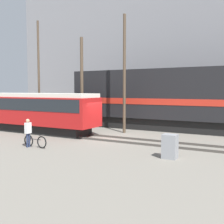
{
  "coord_description": "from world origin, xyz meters",
  "views": [
    {
      "loc": [
        10.33,
        -17.01,
        3.38
      ],
      "look_at": [
        0.61,
        0.43,
        1.8
      ],
      "focal_mm": 45.0,
      "sensor_mm": 36.0,
      "label": 1
    }
  ],
  "objects_px": {
    "utility_pole_center": "(82,84)",
    "utility_pole_right": "(124,74)",
    "person": "(28,130)",
    "signal_box": "(170,146)",
    "utility_pole_left": "(39,74)",
    "freight_locomotive": "(199,99)",
    "bicycle": "(35,141)",
    "streetcar": "(29,110)"
  },
  "relations": [
    {
      "from": "utility_pole_center",
      "to": "utility_pole_right",
      "type": "xyz_separation_m",
      "value": [
        4.03,
        0.0,
        0.69
      ]
    },
    {
      "from": "utility_pole_right",
      "to": "person",
      "type": "bearing_deg",
      "value": -107.61
    },
    {
      "from": "person",
      "to": "signal_box",
      "type": "bearing_deg",
      "value": 9.82
    },
    {
      "from": "utility_pole_left",
      "to": "signal_box",
      "type": "bearing_deg",
      "value": -23.42
    },
    {
      "from": "freight_locomotive",
      "to": "utility_pole_center",
      "type": "xyz_separation_m",
      "value": [
        -9.03,
        -3.18,
        1.24
      ]
    },
    {
      "from": "utility_pole_center",
      "to": "person",
      "type": "bearing_deg",
      "value": -78.48
    },
    {
      "from": "utility_pole_left",
      "to": "utility_pole_right",
      "type": "distance_m",
      "value": 8.91
    },
    {
      "from": "bicycle",
      "to": "signal_box",
      "type": "bearing_deg",
      "value": 9.32
    },
    {
      "from": "utility_pole_center",
      "to": "utility_pole_left",
      "type": "bearing_deg",
      "value": 180.0
    },
    {
      "from": "freight_locomotive",
      "to": "utility_pole_center",
      "type": "relative_size",
      "value": 2.81
    },
    {
      "from": "streetcar",
      "to": "utility_pole_left",
      "type": "height_order",
      "value": "utility_pole_left"
    },
    {
      "from": "person",
      "to": "utility_pole_right",
      "type": "distance_m",
      "value": 8.86
    },
    {
      "from": "bicycle",
      "to": "utility_pole_right",
      "type": "xyz_separation_m",
      "value": [
        2.04,
        7.59,
        4.22
      ]
    },
    {
      "from": "freight_locomotive",
      "to": "signal_box",
      "type": "height_order",
      "value": "freight_locomotive"
    },
    {
      "from": "utility_pole_left",
      "to": "utility_pole_center",
      "type": "distance_m",
      "value": 4.97
    },
    {
      "from": "freight_locomotive",
      "to": "person",
      "type": "relative_size",
      "value": 13.01
    },
    {
      "from": "freight_locomotive",
      "to": "signal_box",
      "type": "bearing_deg",
      "value": -85.84
    },
    {
      "from": "streetcar",
      "to": "bicycle",
      "type": "bearing_deg",
      "value": -41.45
    },
    {
      "from": "signal_box",
      "to": "bicycle",
      "type": "bearing_deg",
      "value": -170.68
    },
    {
      "from": "freight_locomotive",
      "to": "streetcar",
      "type": "bearing_deg",
      "value": -152.2
    },
    {
      "from": "streetcar",
      "to": "person",
      "type": "bearing_deg",
      "value": -44.78
    },
    {
      "from": "streetcar",
      "to": "utility_pole_right",
      "type": "height_order",
      "value": "utility_pole_right"
    },
    {
      "from": "person",
      "to": "utility_pole_center",
      "type": "bearing_deg",
      "value": 101.52
    },
    {
      "from": "bicycle",
      "to": "utility_pole_left",
      "type": "relative_size",
      "value": 0.18
    },
    {
      "from": "person",
      "to": "utility_pole_center",
      "type": "distance_m",
      "value": 8.4
    },
    {
      "from": "streetcar",
      "to": "utility_pole_left",
      "type": "xyz_separation_m",
      "value": [
        -1.86,
        3.18,
        3.07
      ]
    },
    {
      "from": "freight_locomotive",
      "to": "person",
      "type": "height_order",
      "value": "freight_locomotive"
    },
    {
      "from": "freight_locomotive",
      "to": "bicycle",
      "type": "height_order",
      "value": "freight_locomotive"
    },
    {
      "from": "streetcar",
      "to": "utility_pole_right",
      "type": "relative_size",
      "value": 1.35
    },
    {
      "from": "bicycle",
      "to": "utility_pole_center",
      "type": "distance_m",
      "value": 8.61
    },
    {
      "from": "utility_pole_left",
      "to": "utility_pole_center",
      "type": "bearing_deg",
      "value": -0.0
    },
    {
      "from": "utility_pole_right",
      "to": "signal_box",
      "type": "height_order",
      "value": "utility_pole_right"
    },
    {
      "from": "bicycle",
      "to": "utility_pole_left",
      "type": "height_order",
      "value": "utility_pole_left"
    },
    {
      "from": "person",
      "to": "utility_pole_left",
      "type": "relative_size",
      "value": 0.17
    },
    {
      "from": "streetcar",
      "to": "utility_pole_right",
      "type": "distance_m",
      "value": 8.22
    },
    {
      "from": "streetcar",
      "to": "utility_pole_right",
      "type": "xyz_separation_m",
      "value": [
        7.05,
        3.18,
        2.8
      ]
    },
    {
      "from": "streetcar",
      "to": "bicycle",
      "type": "distance_m",
      "value": 6.82
    },
    {
      "from": "person",
      "to": "signal_box",
      "type": "xyz_separation_m",
      "value": [
        8.15,
        1.41,
        -0.42
      ]
    },
    {
      "from": "person",
      "to": "signal_box",
      "type": "distance_m",
      "value": 8.28
    },
    {
      "from": "freight_locomotive",
      "to": "utility_pole_left",
      "type": "relative_size",
      "value": 2.26
    },
    {
      "from": "freight_locomotive",
      "to": "utility_pole_center",
      "type": "height_order",
      "value": "utility_pole_center"
    },
    {
      "from": "utility_pole_left",
      "to": "streetcar",
      "type": "bearing_deg",
      "value": -59.67
    }
  ]
}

